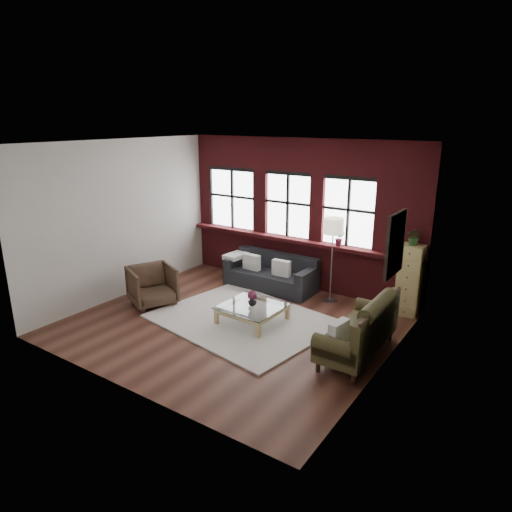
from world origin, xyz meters
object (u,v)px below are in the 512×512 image
Objects in this scene: coffee_table at (252,314)px; drawer_chest at (410,280)px; armchair at (152,286)px; vase at (252,301)px; floor_lamp at (332,257)px; dark_sofa at (270,272)px; vintage_settee at (358,326)px.

drawer_chest is (2.22, 2.00, 0.51)m from coffee_table.
armchair is 2.18m from vase.
drawer_chest is 1.53m from floor_lamp.
floor_lamp is at bearing -28.87° from armchair.
coffee_table is (0.67, -1.68, -0.20)m from dark_sofa.
floor_lamp is (0.74, 1.72, 0.77)m from coffee_table.
armchair reaches higher than dark_sofa.
vintage_settee is 1.35× the size of drawer_chest.
floor_lamp is at bearing 66.91° from vase.
coffee_table is at bearing -113.09° from floor_lamp.
drawer_chest is 0.73× the size of floor_lamp.
coffee_table is at bearing -138.04° from drawer_chest.
vintage_settee is (2.70, -1.72, 0.13)m from dark_sofa.
vase is at bearing -138.04° from drawer_chest.
dark_sofa is 2.33× the size of armchair.
vintage_settee reaches higher than coffee_table.
floor_lamp is at bearing 126.08° from vintage_settee.
vintage_settee is at bearing -1.34° from vase.
dark_sofa is at bearing 111.77° from coffee_table.
vase is 0.12× the size of drawer_chest.
drawer_chest is at bearing 84.59° from vintage_settee.
armchair is 0.46× the size of floor_lamp.
coffee_table is 2.03m from floor_lamp.
drawer_chest reaches higher than vintage_settee.
armchair is 0.82× the size of coffee_table.
coffee_table is at bearing 178.66° from vintage_settee.
armchair is 5.29× the size of vase.
drawer_chest is at bearing 10.38° from floor_lamp.
vase is at bearing -113.09° from floor_lamp.
vintage_settee is 4.19m from armchair.
coffee_table is (-2.03, 0.05, -0.32)m from vintage_settee.
vase reaches higher than coffee_table.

